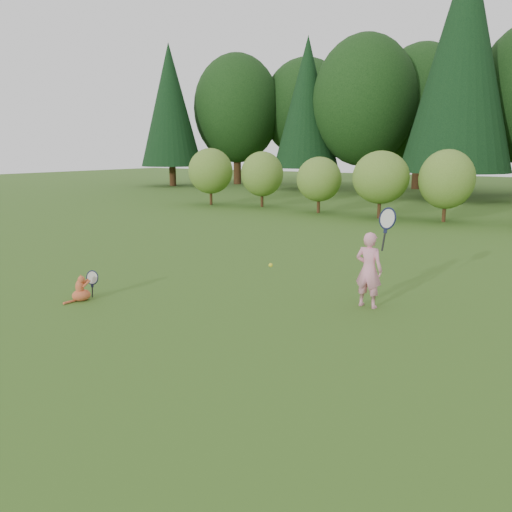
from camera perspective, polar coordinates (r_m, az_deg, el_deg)
The scene contains 6 objects.
ground at distance 9.34m, azimuth -3.70°, elevation -4.93°, with size 100.00×100.00×0.00m, color #345317.
shrub_row at distance 20.91m, azimuth 18.03°, elevation 7.84°, with size 28.00×3.00×2.80m, color #527223, non-canonical shape.
woodland_backdrop at distance 31.01m, azimuth 23.88°, elevation 19.94°, with size 48.00×10.00×15.00m, color black, non-canonical shape.
child at distance 8.90m, azimuth 12.83°, elevation -1.37°, with size 0.76×0.48×2.00m.
cat at distance 9.73m, azimuth -19.34°, elevation -3.39°, with size 0.47×0.68×0.66m.
tennis_ball at distance 8.63m, azimuth 1.69°, elevation -1.05°, with size 0.07×0.07×0.07m.
Camera 1 is at (5.31, -7.18, 2.72)m, focal length 35.00 mm.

